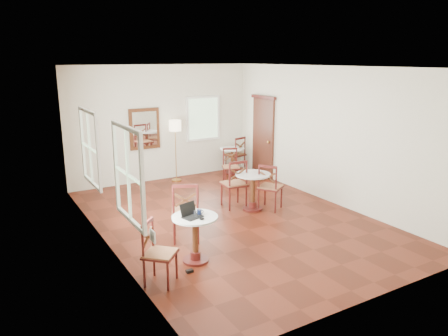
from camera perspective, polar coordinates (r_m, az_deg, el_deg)
name	(u,v)px	position (r m, az deg, el deg)	size (l,w,h in m)	color
ground	(232,219)	(8.79, 1.00, -6.75)	(7.00, 7.00, 0.00)	#541B0E
room_shell	(222,125)	(8.50, -0.26, 5.73)	(5.02, 7.02, 3.01)	silver
cafe_table_near	(195,234)	(6.90, -3.83, -8.64)	(0.72, 0.72, 0.77)	#4E1713
cafe_table_mid	(253,187)	(9.19, 3.82, -2.58)	(0.75, 0.75, 0.79)	#4E1713
cafe_table_back	(232,158)	(12.06, 1.08, 1.34)	(0.69, 0.69, 0.73)	#4E1713
chair_near_a	(186,211)	(7.65, -5.08, -5.72)	(0.67, 0.67, 1.09)	#4E1713
chair_near_b	(158,253)	(6.34, -8.65, -11.02)	(0.61, 0.61, 0.94)	#4E1713
chair_mid_a	(235,184)	(9.32, 1.39, -2.08)	(0.53, 0.53, 1.06)	#4E1713
chair_mid_b	(270,187)	(9.23, 6.07, -2.49)	(0.64, 0.64, 1.01)	#4E1713
chair_back_a	(236,154)	(12.26, 1.60, 1.82)	(0.57, 0.57, 1.01)	#4E1713
chair_back_b	(231,166)	(11.08, 0.91, 0.20)	(0.55, 0.55, 0.91)	#4E1713
floor_lamp	(175,130)	(11.24, -6.47, 5.05)	(0.31, 0.31, 1.61)	#BF8C3F
laptop	(191,214)	(6.75, -4.42, -6.01)	(0.35, 0.32, 0.21)	black
mouse	(202,219)	(6.63, -2.94, -6.71)	(0.08, 0.05, 0.03)	black
navy_mug	(199,212)	(6.82, -3.26, -5.85)	(0.11, 0.08, 0.09)	black
water_glass	(196,214)	(6.70, -3.75, -6.13)	(0.07, 0.07, 0.11)	white
power_adapter	(190,271)	(6.76, -4.57, -13.39)	(0.11, 0.07, 0.04)	black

